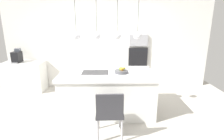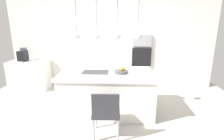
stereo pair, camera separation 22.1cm
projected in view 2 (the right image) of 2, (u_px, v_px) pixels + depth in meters
The scene contains 15 objects.
floor at pixel (108, 110), 3.93m from camera, with size 6.60×6.60×0.00m, color #BCB7AD.
back_wall at pixel (111, 44), 5.18m from camera, with size 6.00×0.10×2.60m, color silver.
kitchen_island at pixel (107, 92), 3.82m from camera, with size 1.99×1.10×0.90m.
sink_basin at pixel (95, 72), 3.71m from camera, with size 0.56×0.40×0.02m, color #2D2D30.
faucet at pixel (97, 63), 3.88m from camera, with size 0.02×0.17×0.22m.
fruit_bowl at pixel (121, 71), 3.61m from camera, with size 0.29×0.29×0.14m.
side_counter at pixel (30, 75), 5.17m from camera, with size 1.10×0.60×0.84m, color white.
coffee_machine at pixel (23, 56), 5.03m from camera, with size 0.20×0.35×0.38m.
microwave at pixel (142, 40), 5.04m from camera, with size 0.54×0.08×0.34m, color #9E9EA3.
oven at pixel (141, 57), 5.17m from camera, with size 0.56×0.08×0.56m, color black.
chair_near at pixel (106, 111), 2.90m from camera, with size 0.47×0.47×0.86m.
pendant_light_left at pixel (77, 35), 3.53m from camera, with size 0.16×0.16×0.76m.
pendant_light_center_left at pixel (97, 36), 3.51m from camera, with size 0.16×0.16×0.76m.
pendant_light_center_right at pixel (117, 36), 3.49m from camera, with size 0.16×0.16×0.76m.
pendant_light_right at pixel (138, 36), 3.47m from camera, with size 0.16×0.16×0.76m.
Camera 2 is at (0.27, -3.55, 1.91)m, focal length 27.92 mm.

